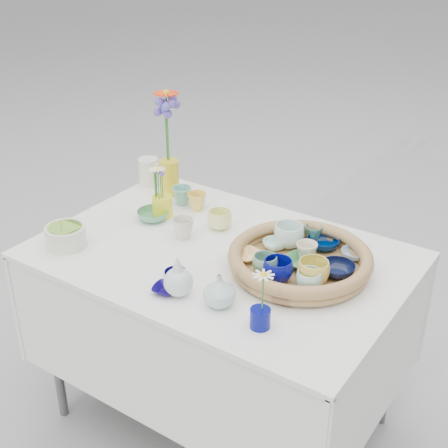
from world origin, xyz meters
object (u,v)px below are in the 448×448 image
Objects in this scene: bud_vase_seafoam at (219,290)px; wicker_tray at (300,261)px; tall_vase_yellow at (169,178)px; display_table at (221,417)px.

wicker_tray is at bearing 70.65° from bud_vase_seafoam.
bud_vase_seafoam is 0.70× the size of tall_vase_yellow.
display_table is at bearing -169.88° from wicker_tray.
wicker_tray is at bearing -17.80° from tall_vase_yellow.
tall_vase_yellow is at bearing 162.20° from wicker_tray.
tall_vase_yellow is at bearing 147.70° from display_table.
wicker_tray is 0.33m from bud_vase_seafoam.
bud_vase_seafoam reaches higher than display_table.
wicker_tray is 3.20× the size of tall_vase_yellow.
tall_vase_yellow reaches higher than wicker_tray.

